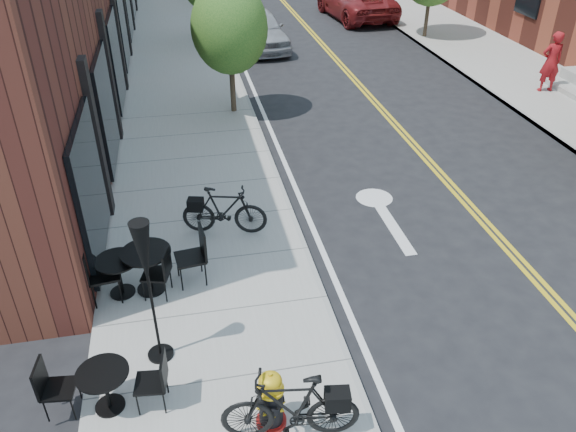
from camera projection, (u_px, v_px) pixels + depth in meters
ground at (327, 301)px, 9.97m from camera, size 120.00×120.00×0.00m
sidewalk_near at (187, 104)px, 17.88m from camera, size 4.00×70.00×0.12m
sidewalk_far at (528, 80)px, 19.87m from camera, size 4.00×70.00×0.12m
tree_near_a at (229, 28)px, 15.92m from camera, size 2.20×2.20×3.81m
fire_hydrant at (271, 400)px, 7.44m from camera, size 0.45×0.45×0.96m
bicycle_left at (290, 408)px, 7.22m from camera, size 1.88×0.78×1.09m
bicycle_right at (224, 211)px, 11.33m from camera, size 1.80×0.91×1.04m
bistro_set_a at (105, 385)px, 7.66m from camera, size 1.69×0.79×0.90m
bistro_set_b at (148, 265)px, 9.78m from camera, size 2.05×0.97×1.09m
bistro_set_c at (119, 272)px, 9.72m from camera, size 1.81×0.93×0.95m
patio_umbrella at (146, 265)px, 7.79m from camera, size 0.40×0.40×2.46m
parked_car_a at (258, 29)px, 23.04m from camera, size 2.27×4.71×1.55m
parked_car_b at (235, 5)px, 27.17m from camera, size 1.49×4.23×1.39m
parked_car_far at (356, 2)px, 27.46m from camera, size 3.07×5.80×1.55m
pedestrian at (551, 62)px, 18.23m from camera, size 0.74×0.51×1.95m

